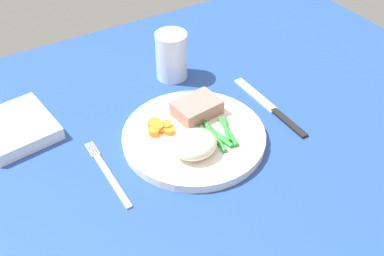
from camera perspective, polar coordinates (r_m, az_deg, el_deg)
The scene contains 10 objects.
dining_table at distance 81.83cm, azimuth 0.23°, elevation -2.00°, with size 120.00×90.00×2.00cm.
dinner_plate at distance 80.76cm, azimuth 0.00°, elevation -0.97°, with size 24.91×24.91×1.60cm, color white.
meat_portion at distance 83.27cm, azimuth 0.59°, elevation 2.49°, with size 8.10×5.79×2.76cm, color #B2756B.
mashed_potatoes at distance 75.30cm, azimuth 0.30°, elevation -2.01°, with size 7.66×6.77×3.64cm, color beige.
carrot_slices at distance 80.67cm, azimuth -3.97°, elevation 0.11°, with size 4.72×4.90×1.21cm.
green_beans at distance 79.67cm, azimuth 3.26°, elevation -0.60°, with size 6.85×9.71×0.86cm.
fork at distance 76.28cm, azimuth -10.32°, elevation -5.54°, with size 1.44×16.60×0.40cm.
knife at distance 89.06cm, azimuth 9.67°, elevation 2.47°, with size 1.70×20.50×0.64cm.
water_glass at distance 94.59cm, azimuth -2.53°, elevation 8.51°, with size 6.40×6.40×9.78cm.
napkin at distance 87.52cm, azimuth -20.74°, elevation 0.06°, with size 11.82×13.35×2.37cm, color white.
Camera 1 is at (-31.32, -51.32, 56.51)cm, focal length 43.35 mm.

